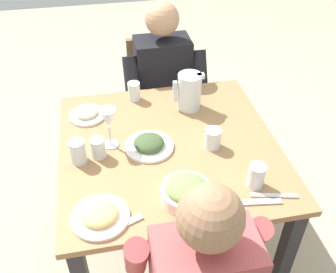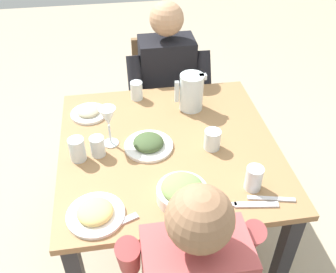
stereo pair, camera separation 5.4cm
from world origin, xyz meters
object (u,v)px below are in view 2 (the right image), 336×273
object	(u,v)px
plate_dolmas	(149,144)
water_glass_near_left	(98,146)
salad_bowl	(181,191)
water_glass_far_left	(254,178)
dining_table	(169,163)
water_glass_near_right	(137,91)
chair_near	(164,97)
plate_fries	(95,213)
wine_glass	(108,119)
diner_near	(169,95)
plate_beans	(89,112)
water_glass_far_right	(212,140)
water_glass_center	(77,149)
water_pitcher	(191,92)

from	to	relation	value
plate_dolmas	water_glass_near_left	size ratio (longest dim) A/B	2.40
salad_bowl	water_glass_far_left	distance (m)	0.29
dining_table	water_glass_near_right	world-z (taller)	water_glass_near_right
chair_near	salad_bowl	distance (m)	1.17
plate_fries	wine_glass	size ratio (longest dim) A/B	1.12
diner_near	plate_beans	world-z (taller)	diner_near
water_glass_far_right	water_glass_center	xyz separation A→B (m)	(0.59, -0.02, 0.01)
dining_table	water_glass_near_right	distance (m)	0.45
plate_fries	water_glass_far_left	xyz separation A→B (m)	(-0.62, -0.05, 0.03)
plate_fries	water_glass_far_right	bearing A→B (deg)	-148.88
chair_near	water_pitcher	bearing A→B (deg)	96.81
dining_table	plate_dolmas	distance (m)	0.16
water_glass_center	plate_dolmas	bearing A→B (deg)	-175.05
water_pitcher	wine_glass	bearing A→B (deg)	28.49
diner_near	water_glass_center	size ratio (longest dim) A/B	10.79
wine_glass	water_glass_center	bearing A→B (deg)	29.85
plate_fries	salad_bowl	bearing A→B (deg)	-174.12
chair_near	water_glass_near_right	size ratio (longest dim) A/B	8.85
plate_fries	water_glass_far_left	distance (m)	0.63
plate_dolmas	water_glass_near_right	xyz separation A→B (m)	(0.01, -0.41, 0.03)
salad_bowl	water_glass_near_left	world-z (taller)	water_glass_near_left
water_glass_near_right	water_glass_near_left	size ratio (longest dim) A/B	1.07
plate_fries	water_glass_far_left	size ratio (longest dim) A/B	2.10
dining_table	water_pitcher	size ratio (longest dim) A/B	5.19
plate_fries	water_glass_near_right	distance (m)	0.80
plate_beans	water_glass_center	size ratio (longest dim) A/B	1.68
diner_near	water_glass_center	distance (m)	0.82
dining_table	plate_fries	xyz separation A→B (m)	(0.33, 0.36, 0.13)
water_pitcher	plate_beans	size ratio (longest dim) A/B	1.05
water_glass_near_right	water_glass_far_right	xyz separation A→B (m)	(-0.30, 0.46, -0.00)
chair_near	salad_bowl	xyz separation A→B (m)	(0.10, 1.13, 0.30)
dining_table	water_glass_far_left	distance (m)	0.46
diner_near	plate_beans	xyz separation A→B (m)	(0.46, 0.30, 0.13)
water_glass_near_right	water_glass_far_left	xyz separation A→B (m)	(-0.40, 0.72, 0.00)
chair_near	water_glass_near_right	distance (m)	0.54
dining_table	plate_fries	world-z (taller)	plate_fries
salad_bowl	water_glass_near_right	xyz separation A→B (m)	(0.10, -0.74, 0.01)
salad_bowl	water_glass_far_left	xyz separation A→B (m)	(-0.29, -0.02, 0.01)
diner_near	water_glass_far_left	world-z (taller)	diner_near
dining_table	water_glass_near_left	world-z (taller)	water_glass_near_left
dining_table	chair_near	bearing A→B (deg)	-96.98
chair_near	plate_fries	xyz separation A→B (m)	(0.43, 1.16, 0.28)
chair_near	water_pitcher	distance (m)	0.63
diner_near	water_glass_far_left	bearing A→B (deg)	102.03
water_glass_far_left	diner_near	bearing A→B (deg)	-77.97
water_pitcher	water_glass_far_left	distance (m)	0.61
dining_table	water_glass_near_right	xyz separation A→B (m)	(0.11, -0.41, 0.16)
plate_dolmas	dining_table	bearing A→B (deg)	-177.67
dining_table	water_glass_near_left	distance (m)	0.36
salad_bowl	water_pitcher	bearing A→B (deg)	-104.92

